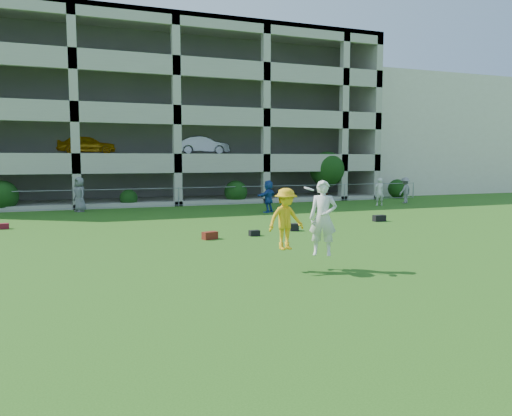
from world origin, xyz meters
name	(u,v)px	position (x,y,z in m)	size (l,w,h in m)	color
ground	(328,267)	(0.00, 0.00, 0.00)	(100.00, 100.00, 0.00)	#235114
stucco_building	(396,137)	(23.00, 28.00, 5.00)	(16.00, 14.00, 10.00)	beige
bystander_c	(80,194)	(-5.89, 17.83, 0.97)	(0.95, 0.62, 1.95)	slate
bystander_d	(268,196)	(3.91, 13.70, 0.90)	(1.66, 0.53, 1.79)	#21459B
bystander_e	(379,192)	(12.08, 14.92, 0.88)	(0.64, 0.42, 1.76)	silver
bystander_f	(405,190)	(14.70, 15.72, 0.87)	(1.12, 0.64, 1.74)	gray
bag_red_a	(210,235)	(-1.71, 5.82, 0.14)	(0.55, 0.30, 0.28)	#5A1F0F
bag_black_b	(254,233)	(0.12, 5.98, 0.11)	(0.40, 0.25, 0.22)	black
crate_d	(294,227)	(2.14, 6.68, 0.15)	(0.35, 0.35, 0.30)	black
bag_black_e	(379,218)	(7.30, 8.04, 0.15)	(0.60, 0.30, 0.30)	black
bag_red_f	(3,226)	(-9.19, 11.59, 0.12)	(0.45, 0.28, 0.24)	#5E1016
frisbee_contest	(301,219)	(-0.87, -0.09, 1.40)	(2.02, 0.95, 2.01)	#F5B015
parking_garage	(154,120)	(0.00, 27.70, 6.01)	(30.00, 14.00, 12.00)	#9E998C
fence	(179,197)	(0.00, 19.00, 0.61)	(36.06, 0.06, 1.20)	gray
shrub_row	(244,181)	(4.59, 19.70, 1.51)	(34.38, 2.52, 3.50)	#163D11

